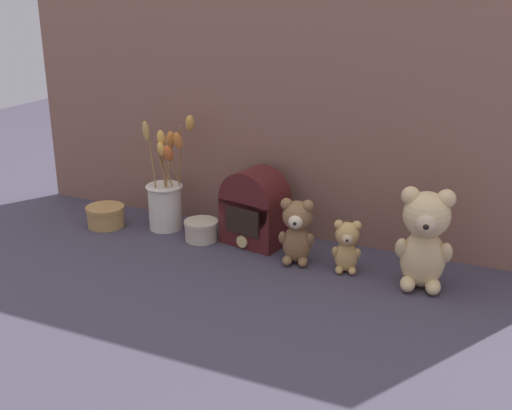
{
  "coord_description": "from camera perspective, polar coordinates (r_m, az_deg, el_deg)",
  "views": [
    {
      "loc": [
        0.62,
        -1.33,
        0.65
      ],
      "look_at": [
        0.0,
        0.02,
        0.12
      ],
      "focal_mm": 45.0,
      "sensor_mm": 36.0,
      "label": 1
    }
  ],
  "objects": [
    {
      "name": "vintage_radio",
      "position": [
        1.64,
        -0.12,
        -0.32
      ],
      "size": [
        0.17,
        0.13,
        0.2
      ],
      "color": "#4C1919",
      "rests_on": "ground"
    },
    {
      "name": "teddy_bear_medium",
      "position": [
        1.53,
        3.64,
        -2.23
      ],
      "size": [
        0.09,
        0.08,
        0.16
      ],
      "color": "olive",
      "rests_on": "ground"
    },
    {
      "name": "decorative_tin_short",
      "position": [
        1.82,
        -13.27,
        -0.99
      ],
      "size": [
        0.11,
        0.11,
        0.06
      ],
      "color": "tan",
      "rests_on": "ground"
    },
    {
      "name": "decorative_tin_tall",
      "position": [
        1.69,
        -4.88,
        -2.25
      ],
      "size": [
        0.09,
        0.09,
        0.05
      ],
      "color": "beige",
      "rests_on": "ground"
    },
    {
      "name": "teddy_bear_small",
      "position": [
        1.5,
        8.08,
        -3.56
      ],
      "size": [
        0.07,
        0.07,
        0.13
      ],
      "color": "tan",
      "rests_on": "ground"
    },
    {
      "name": "flower_vase",
      "position": [
        1.75,
        -8.05,
        0.72
      ],
      "size": [
        0.13,
        0.12,
        0.32
      ],
      "color": "silver",
      "rests_on": "ground"
    },
    {
      "name": "backdrop_wall",
      "position": [
        1.65,
        2.18,
        10.03
      ],
      "size": [
        1.52,
        0.02,
        0.76
      ],
      "color": "#845B4C",
      "rests_on": "ground"
    },
    {
      "name": "ground_plane",
      "position": [
        1.61,
        -0.3,
        -4.33
      ],
      "size": [
        4.0,
        4.0,
        0.0
      ],
      "primitive_type": "plane",
      "color": "#3D3847"
    },
    {
      "name": "teddy_bear_large",
      "position": [
        1.44,
        14.77,
        -2.76
      ],
      "size": [
        0.13,
        0.12,
        0.23
      ],
      "color": "#DBBC84",
      "rests_on": "ground"
    }
  ]
}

